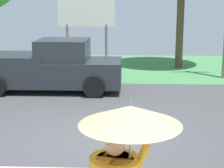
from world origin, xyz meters
The scene contains 3 objects.
ground_plane centered at (0.00, 2.95, -0.05)m, with size 40.00×22.00×0.20m.
pickup_truck centered at (-2.13, 4.78, 0.87)m, with size 5.20×2.28×1.88m.
roadside_billboard centered at (-1.22, 8.53, 2.55)m, with size 2.60×0.12×3.50m.
Camera 1 is at (0.67, -8.30, 3.19)m, focal length 58.68 mm.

